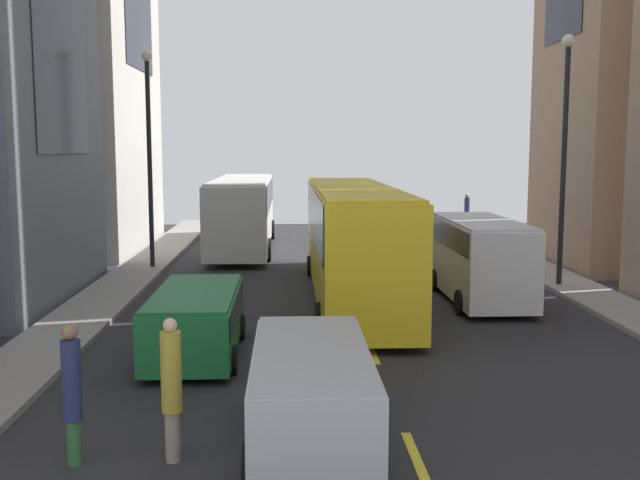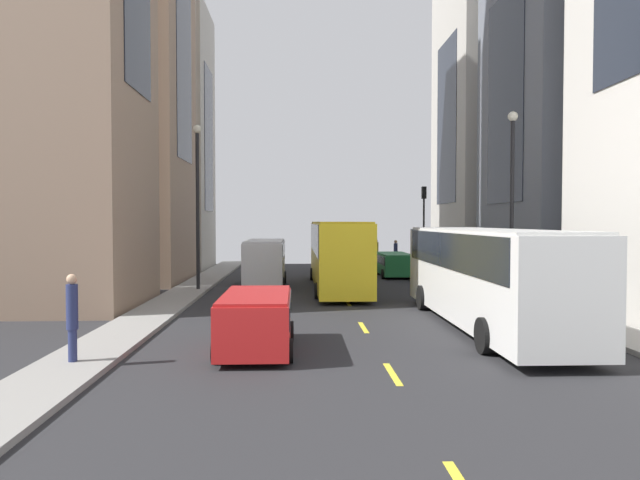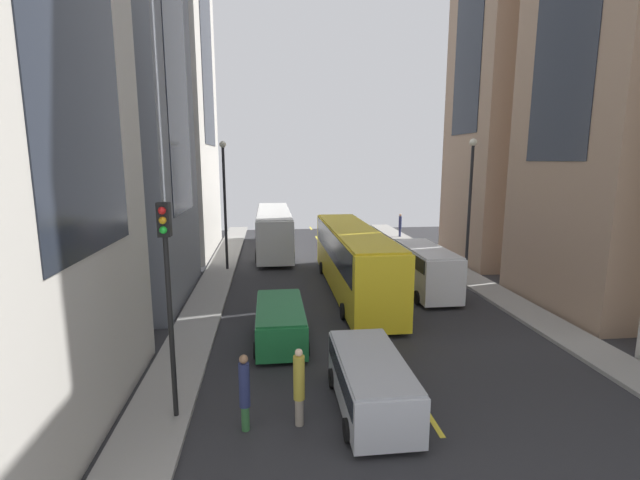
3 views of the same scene
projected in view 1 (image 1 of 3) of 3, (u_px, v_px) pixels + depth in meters
The scene contains 21 objects.
ground_plane at pixel (344, 283), 26.40m from camera, with size 41.44×41.44×0.00m, color #28282B.
sidewalk_west at pixel (124, 283), 26.06m from camera, with size 1.91×44.00×0.15m, color gray.
sidewalk_east at pixel (558, 279), 26.73m from camera, with size 1.91×44.00×0.15m, color gray.
lane_stripe_1 at pixel (416, 457), 11.53m from camera, with size 0.16×2.00×0.01m, color yellow.
lane_stripe_2 at pixel (372, 352), 17.48m from camera, with size 0.16×2.00×0.01m, color yellow.
lane_stripe_3 at pixel (351, 300), 23.43m from camera, with size 0.16×2.00×0.01m, color yellow.
lane_stripe_4 at pixel (338, 269), 29.38m from camera, with size 0.16×2.00×0.01m, color yellow.
lane_stripe_5 at pixel (330, 249), 35.33m from camera, with size 0.16×2.00×0.01m, color yellow.
lane_stripe_6 at pixel (324, 234), 41.27m from camera, with size 0.16×2.00×0.01m, color yellow.
lane_stripe_7 at pixel (319, 223), 47.22m from camera, with size 0.16×2.00×0.01m, color yellow.
city_bus_white at pixel (243, 207), 35.00m from camera, with size 2.80×12.64×3.35m.
streetcar_yellow at pixel (353, 232), 23.53m from camera, with size 2.70×13.60×3.59m.
delivery_van_white at pixel (480, 254), 23.09m from camera, with size 2.25×5.91×2.58m.
car_silver_0 at pixel (311, 387), 11.93m from camera, with size 2.07×4.57×1.62m.
car_green_1 at pixel (196, 317), 17.11m from camera, with size 2.07×4.72×1.52m.
car_red_2 at pixel (390, 221), 38.81m from camera, with size 2.06×4.23×1.62m.
pedestrian_waiting_curb at pixel (172, 386), 11.27m from camera, with size 0.32×0.32×2.25m.
pedestrian_walking_far at pixel (72, 390), 11.14m from camera, with size 0.30×0.30×2.19m.
pedestrian_crossing_near at pixel (467, 211), 40.50m from camera, with size 0.28×0.28×2.17m.
streetlamp_near at pixel (565, 137), 24.81m from camera, with size 0.44×0.44×8.36m.
streetlamp_far at pixel (149, 138), 28.51m from camera, with size 0.44×0.44×8.32m.
Camera 1 is at (-1.96, -25.95, 4.79)m, focal length 41.65 mm.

